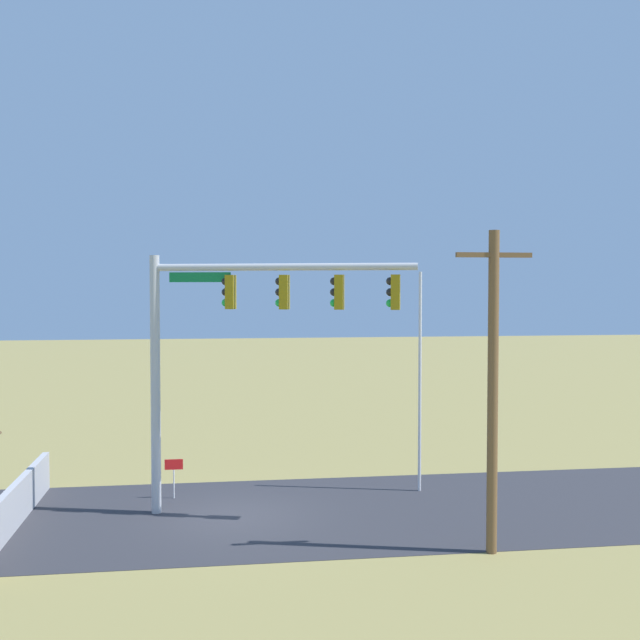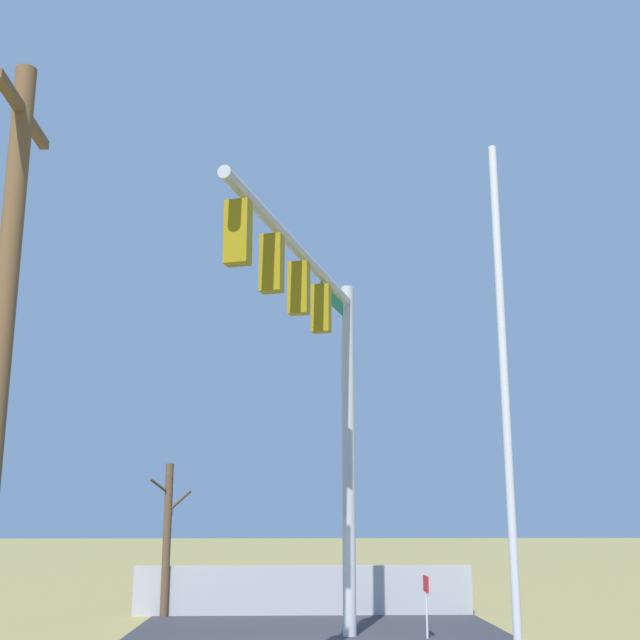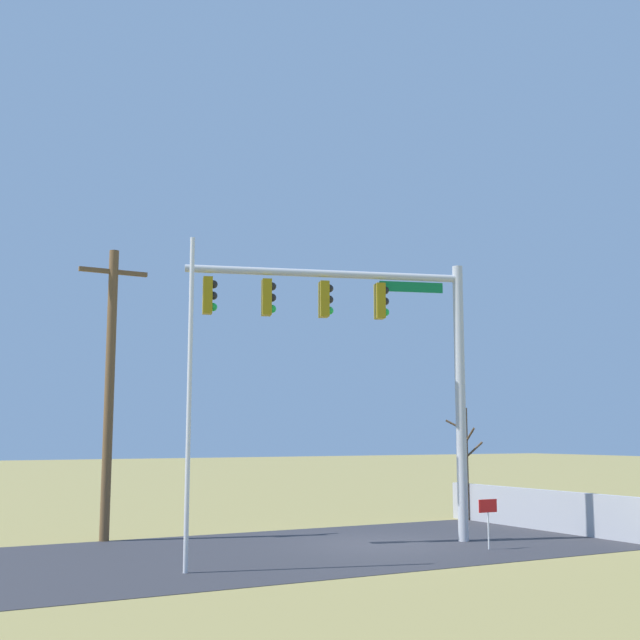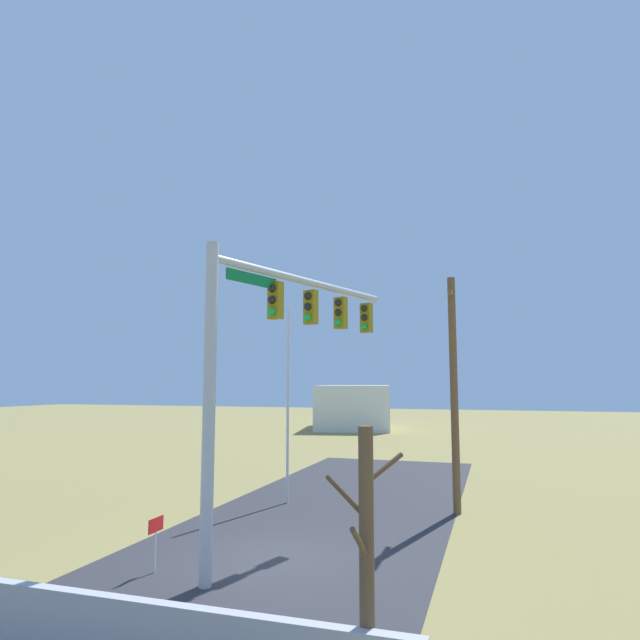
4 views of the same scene
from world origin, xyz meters
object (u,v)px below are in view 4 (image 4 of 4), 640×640
at_px(utility_pole, 454,388).
at_px(distant_building, 354,407).
at_px(bare_tree, 367,566).
at_px(flagpole, 288,404).
at_px(signal_mast, 278,339).
at_px(open_sign, 156,532).

relative_size(utility_pole, distant_building, 0.79).
bearing_deg(bare_tree, flagpole, -154.48).
bearing_deg(signal_mast, utility_pole, 147.19).
bearing_deg(flagpole, open_sign, -1.75).
xyz_separation_m(signal_mast, utility_pole, (-6.11, 3.94, -1.29)).
bearing_deg(distant_building, utility_pole, -171.50).
bearing_deg(open_sign, flagpole, 178.25).
xyz_separation_m(bare_tree, distant_building, (-44.68, -11.41, 0.12)).
relative_size(bare_tree, open_sign, 3.04).
bearing_deg(utility_pole, distant_building, -160.28).
height_order(signal_mast, open_sign, signal_mast).
distance_m(signal_mast, bare_tree, 7.69).
bearing_deg(distant_building, flagpole, 178.77).
bearing_deg(flagpole, bare_tree, 25.52).
bearing_deg(open_sign, signal_mast, 129.19).
distance_m(flagpole, distant_building, 33.46).
xyz_separation_m(utility_pole, open_sign, (7.93, -6.18, -3.21)).
xyz_separation_m(signal_mast, bare_tree, (5.82, 3.61, -3.49)).
relative_size(utility_pole, open_sign, 6.48).
distance_m(flagpole, bare_tree, 13.13).
bearing_deg(open_sign, utility_pole, 142.10).
distance_m(open_sign, distant_building, 41.08).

